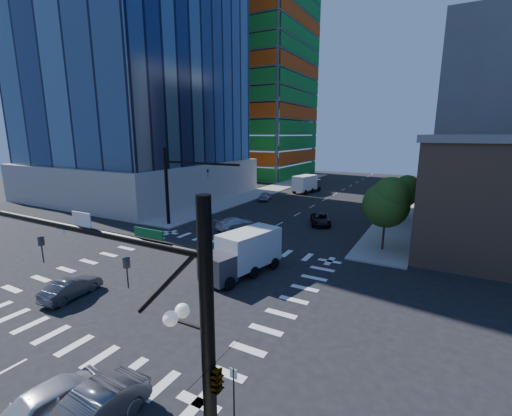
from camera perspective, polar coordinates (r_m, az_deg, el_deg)
The scene contains 18 objects.
ground at distance 26.96m, azimuth -12.90°, elevation -11.36°, with size 160.00×160.00×0.00m, color black.
road_markings at distance 26.96m, azimuth -12.90°, elevation -11.35°, with size 20.00×20.00×0.01m, color silver.
sidewalk_ne at distance 59.38m, azimuth 24.11°, elevation 0.88°, with size 5.00×60.00×0.15m, color gray.
sidewalk_nw at distance 66.04m, azimuth 2.01°, elevation 2.99°, with size 5.00×60.00×0.15m, color gray.
construction_building at distance 92.61m, azimuth -0.16°, elevation 20.88°, with size 25.16×34.50×70.60m.
signal_mast_se at distance 10.73m, azimuth -12.11°, elevation -19.75°, with size 10.51×2.48×9.00m.
signal_mast_nw at distance 40.34m, azimuth -13.17°, elevation 4.56°, with size 10.20×0.40×9.00m.
tree_south at distance 32.98m, azimuth 21.06°, elevation 0.99°, with size 4.16×4.16×6.82m.
tree_north at distance 44.84m, azimuth 23.51°, elevation 2.66°, with size 3.54×3.52×5.78m.
no_parking_sign at distance 14.42m, azimuth -3.73°, elevation -27.76°, with size 0.30×0.06×2.20m.
car_nb_near at distance 16.50m, azimuth -32.50°, elevation -26.58°, with size 1.86×4.63×1.58m, color #B7B8BF.
car_nb_right at distance 15.52m, azimuth -26.31°, elevation -28.70°, with size 1.63×4.67×1.54m, color #505056.
car_nb_far at distance 41.77m, azimuth 10.70°, elevation -1.84°, with size 2.17×4.71×1.31m, color black.
car_sb_near at distance 39.17m, azimuth -3.47°, elevation -2.55°, with size 1.90×4.67×1.36m, color silver.
car_sb_mid at distance 56.23m, azimuth 1.57°, elevation 2.01°, with size 1.63×4.05×1.38m, color #ADADB5.
car_sb_cross at distance 26.32m, azimuth -28.43°, elevation -11.62°, with size 1.40×4.01×1.32m, color #424246.
box_truck_near at distance 26.40m, azimuth -2.63°, elevation -8.16°, with size 3.97×6.70×3.29m.
box_truck_far at distance 64.48m, azimuth 8.58°, elevation 3.86°, with size 3.70×6.55×3.24m.
Camera 1 is at (16.72, -18.28, 10.64)m, focal length 24.00 mm.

